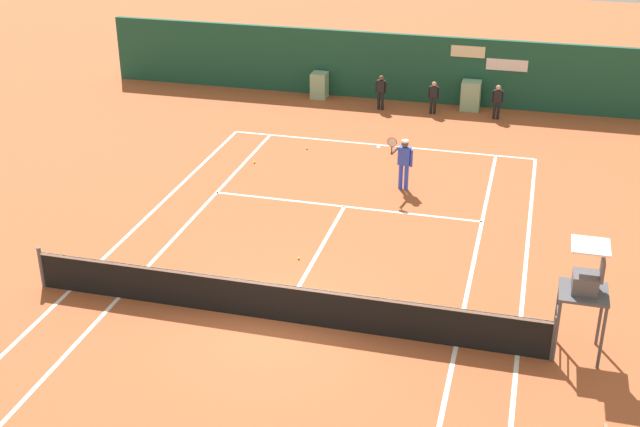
# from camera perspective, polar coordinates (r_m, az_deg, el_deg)

# --- Properties ---
(ground_plane) EXTENTS (80.00, 80.00, 0.01)m
(ground_plane) POSITION_cam_1_polar(r_m,az_deg,el_deg) (19.79, -2.26, -6.37)
(ground_plane) COLOR #A8512D
(tennis_net) EXTENTS (12.10, 0.10, 1.07)m
(tennis_net) POSITION_cam_1_polar(r_m,az_deg,el_deg) (19.06, -2.79, -5.95)
(tennis_net) COLOR #4C4C51
(tennis_net) RESTS_ON ground_plane
(sponsor_back_wall) EXTENTS (25.00, 1.02, 2.67)m
(sponsor_back_wall) POSITION_cam_1_polar(r_m,az_deg,el_deg) (34.09, 5.86, 9.68)
(sponsor_back_wall) COLOR #194C38
(sponsor_back_wall) RESTS_ON ground_plane
(umpire_chair) EXTENTS (1.00, 1.00, 2.59)m
(umpire_chair) POSITION_cam_1_polar(r_m,az_deg,el_deg) (18.20, 17.49, -4.68)
(umpire_chair) COLOR #47474C
(umpire_chair) RESTS_ON ground_plane
(player_on_baseline) EXTENTS (0.72, 0.66, 1.83)m
(player_on_baseline) POSITION_cam_1_polar(r_m,az_deg,el_deg) (25.66, 5.68, 3.63)
(player_on_baseline) COLOR blue
(player_on_baseline) RESTS_ON ground_plane
(ball_kid_right_post) EXTENTS (0.42, 0.18, 1.27)m
(ball_kid_right_post) POSITION_cam_1_polar(r_m,az_deg,el_deg) (32.75, 7.68, 7.91)
(ball_kid_right_post) COLOR black
(ball_kid_right_post) RESTS_ON ground_plane
(ball_kid_centre_post) EXTENTS (0.45, 0.23, 1.37)m
(ball_kid_centre_post) POSITION_cam_1_polar(r_m,az_deg,el_deg) (33.03, 4.14, 8.32)
(ball_kid_centre_post) COLOR black
(ball_kid_centre_post) RESTS_ON ground_plane
(ball_kid_left_post) EXTENTS (0.44, 0.21, 1.32)m
(ball_kid_left_post) POSITION_cam_1_polar(r_m,az_deg,el_deg) (32.56, 11.89, 7.54)
(ball_kid_left_post) COLOR black
(ball_kid_left_post) RESTS_ON ground_plane
(tennis_ball_mid_court) EXTENTS (0.07, 0.07, 0.07)m
(tennis_ball_mid_court) POSITION_cam_1_polar(r_m,az_deg,el_deg) (27.95, -4.45, 3.47)
(tennis_ball_mid_court) COLOR #CCE033
(tennis_ball_mid_court) RESTS_ON ground_plane
(tennis_ball_near_service_line) EXTENTS (0.07, 0.07, 0.07)m
(tennis_ball_near_service_line) POSITION_cam_1_polar(r_m,az_deg,el_deg) (21.82, -1.45, -3.05)
(tennis_ball_near_service_line) COLOR #CCE033
(tennis_ball_near_service_line) RESTS_ON ground_plane
(tennis_ball_by_sideline) EXTENTS (0.07, 0.07, 0.07)m
(tennis_ball_by_sideline) POSITION_cam_1_polar(r_m,az_deg,el_deg) (29.05, -0.89, 4.41)
(tennis_ball_by_sideline) COLOR #CCE033
(tennis_ball_by_sideline) RESTS_ON ground_plane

